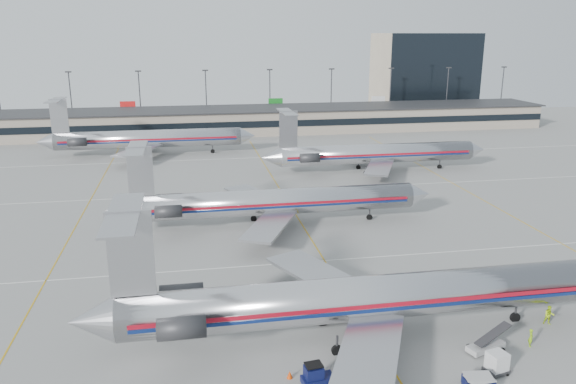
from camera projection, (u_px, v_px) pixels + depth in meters
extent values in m
plane|color=gray|center=(349.00, 300.00, 54.30)|extent=(260.00, 260.00, 0.00)
cube|color=silver|center=(325.00, 261.00, 63.77)|extent=(160.00, 0.15, 0.02)
cube|color=gray|center=(244.00, 121.00, 146.27)|extent=(160.00, 16.00, 6.00)
cube|color=black|center=(247.00, 125.00, 138.55)|extent=(160.00, 0.20, 1.60)
cube|color=#2D2D30|center=(244.00, 109.00, 145.43)|extent=(162.00, 17.00, 0.30)
cylinder|color=#38383D|center=(71.00, 101.00, 150.58)|extent=(0.30, 0.30, 15.00)
cube|color=#2D2D30|center=(68.00, 72.00, 148.51)|extent=(1.60, 0.40, 0.35)
cylinder|color=#38383D|center=(140.00, 99.00, 153.67)|extent=(0.30, 0.30, 15.00)
cube|color=#2D2D30|center=(138.00, 71.00, 151.60)|extent=(1.60, 0.40, 0.35)
cylinder|color=#38383D|center=(206.00, 98.00, 156.76)|extent=(0.30, 0.30, 15.00)
cube|color=#2D2D30|center=(205.00, 70.00, 154.69)|extent=(1.60, 0.40, 0.35)
cylinder|color=#38383D|center=(270.00, 97.00, 159.85)|extent=(0.30, 0.30, 15.00)
cube|color=#2D2D30|center=(270.00, 70.00, 157.78)|extent=(1.60, 0.40, 0.35)
cylinder|color=#38383D|center=(331.00, 96.00, 162.93)|extent=(0.30, 0.30, 15.00)
cube|color=#2D2D30|center=(332.00, 69.00, 160.87)|extent=(1.60, 0.40, 0.35)
cylinder|color=#38383D|center=(390.00, 94.00, 166.02)|extent=(0.30, 0.30, 15.00)
cube|color=#2D2D30|center=(391.00, 68.00, 163.95)|extent=(1.60, 0.40, 0.35)
cylinder|color=#38383D|center=(447.00, 93.00, 169.11)|extent=(0.30, 0.30, 15.00)
cube|color=#2D2D30|center=(449.00, 68.00, 167.04)|extent=(1.60, 0.40, 0.35)
cylinder|color=#38383D|center=(502.00, 92.00, 172.20)|extent=(0.30, 0.30, 15.00)
cube|color=#2D2D30|center=(504.00, 67.00, 170.13)|extent=(1.60, 0.40, 0.35)
cube|color=tan|center=(423.00, 73.00, 182.73)|extent=(30.00, 20.00, 25.00)
cylinder|color=silver|center=(365.00, 298.00, 47.01)|extent=(40.37, 3.73, 3.73)
cone|color=#A9A9AE|center=(92.00, 321.00, 43.23)|extent=(3.63, 3.73, 3.73)
cube|color=maroon|center=(372.00, 307.00, 45.19)|extent=(38.35, 0.05, 0.35)
cube|color=#0B1C52|center=(372.00, 311.00, 45.30)|extent=(38.35, 0.05, 0.28)
cube|color=#A9A9AE|center=(322.00, 276.00, 53.63)|extent=(9.39, 13.68, 0.32)
cube|color=#A9A9AE|center=(368.00, 357.00, 40.25)|extent=(9.39, 13.68, 0.32)
cube|color=#A9A9AE|center=(131.00, 254.00, 42.36)|extent=(3.43, 0.25, 6.86)
cube|color=#A9A9AE|center=(123.00, 214.00, 41.43)|extent=(2.42, 10.60, 0.18)
cylinder|color=#2D2D30|center=(182.00, 294.00, 47.05)|extent=(3.63, 1.72, 1.72)
cylinder|color=#2D2D30|center=(182.00, 328.00, 41.61)|extent=(3.63, 1.72, 1.72)
cylinder|color=#2D2D30|center=(516.00, 313.00, 50.17)|extent=(0.20, 0.20, 1.67)
cylinder|color=#2D2D30|center=(337.00, 345.00, 44.93)|extent=(0.20, 0.20, 1.67)
cylinder|color=#2D2D30|center=(323.00, 316.00, 49.52)|extent=(0.20, 0.20, 1.67)
cylinder|color=black|center=(515.00, 317.00, 50.30)|extent=(0.91, 0.30, 0.91)
cylinder|color=silver|center=(276.00, 202.00, 74.76)|extent=(37.39, 3.46, 3.46)
cone|color=silver|center=(419.00, 194.00, 78.22)|extent=(2.99, 3.46, 3.46)
cone|color=#A9A9AE|center=(118.00, 210.00, 71.26)|extent=(3.37, 3.46, 3.46)
cube|color=maroon|center=(278.00, 205.00, 73.07)|extent=(35.52, 0.05, 0.33)
cube|color=#0B1C52|center=(278.00, 207.00, 73.17)|extent=(35.52, 0.05, 0.26)
cube|color=#A9A9AE|center=(256.00, 196.00, 80.89)|extent=(8.69, 12.67, 0.30)
cube|color=#A9A9AE|center=(270.00, 225.00, 68.50)|extent=(8.69, 12.67, 0.30)
cube|color=#A9A9AE|center=(140.00, 172.00, 70.45)|extent=(3.18, 0.23, 6.36)
cube|color=#A9A9AE|center=(136.00, 148.00, 69.59)|extent=(2.24, 9.82, 0.17)
cylinder|color=#2D2D30|center=(169.00, 200.00, 74.80)|extent=(3.37, 1.59, 1.59)
cylinder|color=#2D2D30|center=(168.00, 212.00, 69.75)|extent=(3.37, 1.59, 1.59)
cylinder|color=#2D2D30|center=(370.00, 214.00, 77.68)|extent=(0.19, 0.19, 1.54)
cylinder|color=#2D2D30|center=(258.00, 226.00, 72.83)|extent=(0.19, 0.19, 1.54)
cylinder|color=#2D2D30|center=(254.00, 216.00, 77.08)|extent=(0.19, 0.19, 1.54)
cylinder|color=black|center=(369.00, 217.00, 77.80)|extent=(0.84, 0.28, 0.84)
cylinder|color=silver|center=(378.00, 154.00, 104.32)|extent=(36.65, 3.57, 3.57)
cone|color=silver|center=(476.00, 150.00, 107.73)|extent=(3.09, 3.57, 3.57)
cone|color=#A9A9AE|center=(271.00, 158.00, 100.88)|extent=(3.47, 3.57, 3.57)
cube|color=maroon|center=(381.00, 155.00, 102.58)|extent=(34.82, 0.05, 0.34)
cube|color=#0B1C52|center=(381.00, 157.00, 102.69)|extent=(34.82, 0.05, 0.27)
cube|color=#A9A9AE|center=(357.00, 152.00, 110.64)|extent=(8.97, 13.08, 0.31)
cube|color=#A9A9AE|center=(379.00, 167.00, 97.86)|extent=(8.97, 13.08, 0.31)
cube|color=#A9A9AE|center=(288.00, 129.00, 100.04)|extent=(3.28, 0.24, 6.56)
cube|color=#A9A9AE|center=(287.00, 112.00, 99.15)|extent=(2.31, 10.13, 0.17)
cylinder|color=#2D2D30|center=(304.00, 152.00, 104.53)|extent=(3.47, 1.64, 1.64)
cylinder|color=#2D2D30|center=(310.00, 158.00, 99.32)|extent=(3.47, 1.64, 1.64)
cylinder|color=#2D2D30|center=(440.00, 164.00, 107.17)|extent=(0.19, 0.19, 1.59)
cylinder|color=#2D2D30|center=(366.00, 171.00, 102.33)|extent=(0.19, 0.19, 1.59)
cylinder|color=#2D2D30|center=(358.00, 165.00, 106.72)|extent=(0.19, 0.19, 1.59)
cylinder|color=black|center=(439.00, 167.00, 107.30)|extent=(0.87, 0.29, 0.87)
cylinder|color=silver|center=(150.00, 139.00, 118.14)|extent=(38.22, 3.72, 3.72)
cone|color=silver|center=(248.00, 136.00, 121.69)|extent=(3.22, 3.72, 3.72)
cone|color=#A9A9AE|center=(45.00, 142.00, 114.55)|extent=(3.62, 3.72, 3.72)
cube|color=maroon|center=(149.00, 140.00, 116.33)|extent=(36.31, 0.05, 0.35)
cube|color=#0B1C52|center=(149.00, 142.00, 116.44)|extent=(36.31, 0.05, 0.28)
cube|color=#A9A9AE|center=(143.00, 138.00, 124.73)|extent=(9.35, 13.63, 0.32)
cube|color=#A9A9AE|center=(138.00, 150.00, 111.40)|extent=(9.35, 13.63, 0.32)
cube|color=#A9A9AE|center=(59.00, 116.00, 113.68)|extent=(3.42, 0.25, 6.84)
cube|color=#A9A9AE|center=(56.00, 100.00, 112.76)|extent=(2.41, 10.56, 0.18)
cylinder|color=#2D2D30|center=(82.00, 137.00, 118.36)|extent=(3.62, 1.71, 1.71)
cylinder|color=#2D2D30|center=(77.00, 142.00, 112.93)|extent=(3.62, 1.71, 1.71)
cylinder|color=#2D2D30|center=(213.00, 149.00, 121.12)|extent=(0.20, 0.20, 1.66)
cylinder|color=#2D2D30|center=(135.00, 154.00, 116.07)|extent=(0.20, 0.20, 1.66)
cylinder|color=#2D2D30|center=(137.00, 150.00, 120.64)|extent=(0.20, 0.20, 1.66)
cylinder|color=black|center=(213.00, 151.00, 121.25)|extent=(0.91, 0.30, 0.91)
cube|color=#0A0F38|center=(318.00, 380.00, 40.85)|extent=(2.48, 1.46, 0.54)
cube|color=#0A0F38|center=(314.00, 373.00, 40.61)|extent=(1.41, 1.22, 0.96)
cube|color=black|center=(314.00, 365.00, 40.44)|extent=(1.35, 1.16, 0.09)
cylinder|color=black|center=(327.00, 378.00, 41.58)|extent=(0.60, 0.19, 0.60)
cylinder|color=black|center=(305.00, 380.00, 41.28)|extent=(0.60, 0.19, 0.60)
cube|color=#0A0F38|center=(376.00, 378.00, 41.13)|extent=(2.31, 1.53, 0.48)
cube|color=#0A0F38|center=(372.00, 372.00, 40.92)|extent=(1.35, 1.21, 0.87)
cube|color=black|center=(372.00, 365.00, 40.77)|extent=(1.29, 1.15, 0.08)
cylinder|color=black|center=(383.00, 376.00, 41.79)|extent=(0.54, 0.17, 0.54)
cylinder|color=black|center=(388.00, 384.00, 40.88)|extent=(0.54, 0.17, 0.54)
cylinder|color=black|center=(363.00, 379.00, 41.53)|extent=(0.54, 0.17, 0.54)
cube|color=#9F9F9F|center=(480.00, 378.00, 40.20)|extent=(2.03, 1.46, 0.06)
cylinder|color=black|center=(484.00, 383.00, 41.09)|extent=(0.37, 0.14, 0.37)
cube|color=#0A0F38|center=(478.00, 383.00, 40.52)|extent=(2.16, 1.63, 0.73)
cube|color=#9F9F9F|center=(479.00, 376.00, 40.37)|extent=(2.16, 1.63, 0.06)
cylinder|color=black|center=(483.00, 382.00, 41.29)|extent=(0.38, 0.15, 0.38)
cylinder|color=black|center=(464.00, 384.00, 41.04)|extent=(0.38, 0.15, 0.38)
cube|color=#2D2D30|center=(496.00, 370.00, 42.64)|extent=(1.90, 1.71, 0.27)
cube|color=silver|center=(497.00, 361.00, 42.42)|extent=(1.62, 1.55, 1.36)
cylinder|color=black|center=(500.00, 367.00, 43.29)|extent=(0.22, 0.11, 0.22)
cylinder|color=black|center=(507.00, 375.00, 42.26)|extent=(0.22, 0.11, 0.22)
cylinder|color=black|center=(485.00, 368.00, 43.07)|extent=(0.22, 0.11, 0.22)
cylinder|color=black|center=(492.00, 377.00, 42.05)|extent=(0.22, 0.11, 0.22)
cube|color=#9F9F9F|center=(486.00, 347.00, 45.51)|extent=(3.53, 2.18, 0.46)
cube|color=#2D2D30|center=(493.00, 334.00, 45.31)|extent=(3.46, 1.85, 1.19)
cylinder|color=black|center=(496.00, 344.00, 46.24)|extent=(0.46, 0.15, 0.46)
cylinder|color=black|center=(502.00, 350.00, 45.28)|extent=(0.46, 0.15, 0.46)
cylinder|color=black|center=(469.00, 347.00, 45.83)|extent=(0.46, 0.15, 0.46)
cylinder|color=black|center=(475.00, 353.00, 44.87)|extent=(0.46, 0.15, 0.46)
imported|color=#84BF12|center=(531.00, 338.00, 46.15)|extent=(0.57, 0.67, 1.55)
imported|color=#B7DE14|center=(549.00, 315.00, 49.59)|extent=(1.04, 0.93, 1.78)
cone|color=#CE3A06|center=(504.00, 367.00, 42.95)|extent=(0.40, 0.40, 0.54)
cone|color=#CE3A06|center=(290.00, 374.00, 41.97)|extent=(0.48, 0.48, 0.60)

